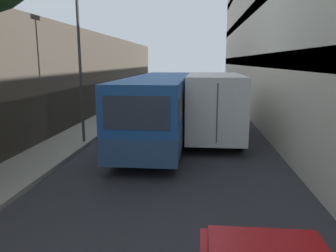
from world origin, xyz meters
TOP-DOWN VIEW (x-y plane):
  - ground_plane at (0.00, 15.00)m, footprint 150.00×150.00m
  - sidewalk_left at (-4.82, 15.00)m, footprint 2.06×60.00m
  - building_left_shopfront at (-6.96, 15.00)m, footprint 2.40×60.00m
  - bus at (-0.77, 16.32)m, footprint 2.54×11.65m
  - box_truck at (1.79, 17.25)m, footprint 2.45×8.62m
  - street_lamp at (-4.04, 14.79)m, footprint 0.36×0.80m

SIDE VIEW (x-z plane):
  - ground_plane at x=0.00m, z-range 0.00..0.00m
  - sidewalk_left at x=-4.82m, z-range 0.00..0.16m
  - bus at x=-0.77m, z-range 0.09..3.10m
  - box_truck at x=1.79m, z-range 0.10..3.21m
  - building_left_shopfront at x=-6.96m, z-range -0.26..5.38m
  - street_lamp at x=-4.04m, z-range 1.55..9.37m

